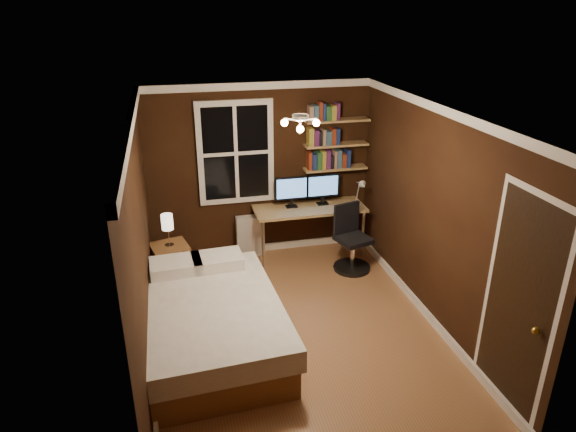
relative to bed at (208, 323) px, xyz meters
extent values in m
plane|color=#925E3A|center=(1.00, 0.10, -0.30)|extent=(4.20, 4.20, 0.00)
cube|color=black|center=(1.00, 2.20, 0.95)|extent=(3.20, 0.04, 2.50)
cube|color=black|center=(-0.60, 0.10, 0.95)|extent=(0.04, 4.20, 2.50)
cube|color=black|center=(2.60, 0.10, 0.95)|extent=(0.04, 4.20, 2.50)
cube|color=white|center=(1.00, 0.10, 2.20)|extent=(3.20, 4.20, 0.02)
cube|color=white|center=(0.65, 2.17, 1.25)|extent=(1.06, 0.06, 1.46)
sphere|color=gold|center=(2.55, -1.75, 0.70)|extent=(0.06, 0.06, 0.06)
cube|color=tan|center=(2.08, 2.08, 0.95)|extent=(0.92, 0.22, 0.03)
cube|color=tan|center=(2.08, 2.08, 1.30)|extent=(0.92, 0.22, 0.03)
cube|color=tan|center=(2.08, 2.08, 1.65)|extent=(0.92, 0.22, 0.03)
cube|color=brown|center=(0.00, -0.03, -0.14)|extent=(1.53, 2.11, 0.33)
cube|color=silver|center=(0.00, -0.03, 0.14)|extent=(1.62, 2.17, 0.24)
cube|color=white|center=(-0.29, 0.75, 0.34)|extent=(0.61, 0.44, 0.14)
cube|color=white|center=(0.20, 0.77, 0.34)|extent=(0.61, 0.44, 0.14)
cube|color=brown|center=(-0.35, 1.47, -0.02)|extent=(0.55, 0.55, 0.57)
cube|color=silver|center=(0.81, 2.09, 0.00)|extent=(0.41, 0.14, 0.61)
cube|color=tan|center=(1.65, 1.88, 0.43)|extent=(1.59, 0.60, 0.04)
cylinder|color=beige|center=(0.91, 1.63, 0.05)|extent=(0.04, 0.04, 0.72)
cylinder|color=beige|center=(2.38, 1.63, 0.05)|extent=(0.04, 0.04, 0.72)
cylinder|color=beige|center=(0.91, 2.14, 0.05)|extent=(0.04, 0.04, 0.72)
cylinder|color=beige|center=(2.38, 2.14, 0.05)|extent=(0.04, 0.04, 0.72)
cylinder|color=black|center=(2.12, 1.31, -0.28)|extent=(0.51, 0.51, 0.05)
cylinder|color=silver|center=(2.12, 1.31, -0.06)|extent=(0.06, 0.06, 0.38)
cube|color=black|center=(2.12, 1.31, 0.16)|extent=(0.52, 0.52, 0.07)
cube|color=black|center=(2.06, 1.49, 0.41)|extent=(0.40, 0.16, 0.44)
camera|label=1|loc=(-0.24, -4.69, 3.19)|focal=32.00mm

